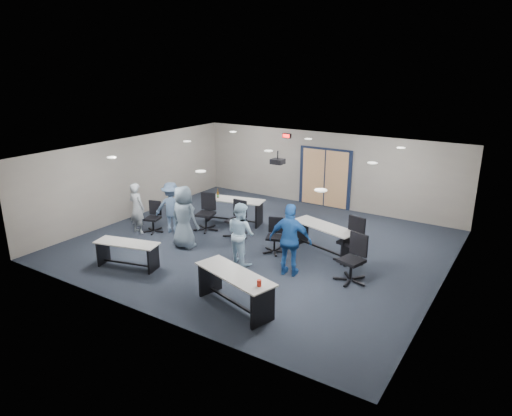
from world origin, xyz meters
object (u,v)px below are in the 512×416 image
Objects in this scene: chair_back_a at (206,213)px; chair_back_c at (274,236)px; person_lightblue at (241,233)px; table_front_left at (127,250)px; person_gray at (137,208)px; chair_loose_right at (352,259)px; table_back_left at (233,206)px; person_plaid at (184,217)px; person_navy at (290,240)px; chair_loose_left at (153,217)px; chair_back_d at (350,240)px; table_front_right at (235,284)px; table_back_right at (324,234)px; chair_back_b at (236,220)px; person_back at (172,207)px.

chair_back_a is 2.73m from chair_back_c.
chair_back_c is 1.17m from person_lightblue.
table_front_left is 2.56m from person_gray.
person_gray reaches higher than chair_loose_right.
chair_back_a reaches higher than table_back_left.
person_plaid is 3.37m from person_navy.
chair_back_a is 1.21× the size of chair_loose_left.
person_gray is 5.37m from person_navy.
chair_back_d is 2.88m from person_lightblue.
table_back_left is at bearing -31.64° from person_lightblue.
table_front_right is 4.89m from chair_back_a.
table_front_left is 0.86× the size of table_back_right.
person_lightblue is (2.29, 1.80, 0.36)m from table_front_left.
table_back_left is at bearing -128.25° from person_gray.
chair_back_c is 2.06m from chair_back_d.
person_navy is at bearing -47.88° from table_back_left.
table_back_right is at bearing -1.48° from chair_loose_left.
chair_back_b is at bearing -177.46° from chair_loose_right.
table_front_left is 0.84× the size of table_back_left.
table_front_right is 1.17× the size of person_plaid.
person_plaid is at bearing 64.52° from table_front_left.
chair_loose_right is 2.89m from person_lightblue.
chair_loose_right is (2.43, -0.53, 0.10)m from chair_back_c.
table_front_right is 2.36m from person_lightblue.
person_lightblue reaches higher than table_back_right.
table_front_left is at bearing -140.34° from chair_loose_right.
person_back is (-3.10, 0.75, -0.03)m from person_lightblue.
table_back_left is 1.16× the size of person_plaid.
table_front_right is at bearing -17.95° from table_front_left.
table_front_right is 1.04× the size of table_back_right.
chair_loose_right reaches higher than chair_back_a.
chair_back_b is 1.86m from person_lightblue.
person_plaid reaches higher than table_back_right.
table_front_right is at bearing 117.21° from person_back.
chair_loose_right is 1.52m from person_navy.
chair_back_b reaches higher than chair_back_c.
chair_loose_left is 3.62m from person_lightblue.
person_lightblue is 3.19m from person_back.
chair_loose_left is at bearing 168.81° from chair_back_c.
chair_back_c is 0.81× the size of chair_back_d.
table_front_left is 3.20m from chair_back_a.
chair_loose_right is 6.80m from person_gray.
chair_back_d is 1.25× the size of chair_loose_left.
person_navy is (-0.12, -1.72, 0.38)m from table_back_right.
table_back_left is 1.80× the size of chair_back_a.
table_back_right is at bearing -161.27° from person_gray.
table_back_left is 2.60m from chair_loose_left.
table_front_left is 1.46× the size of chair_back_d.
chair_back_d is 1.16m from chair_loose_right.
person_lightblue reaches higher than table_front_right.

